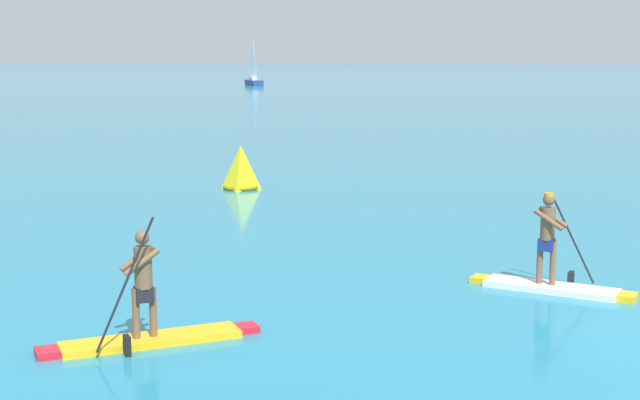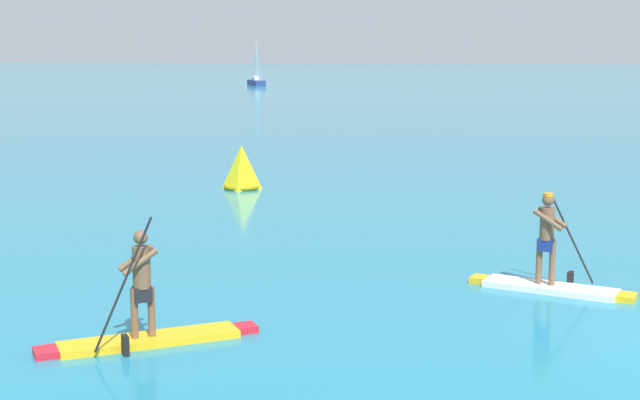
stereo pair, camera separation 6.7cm
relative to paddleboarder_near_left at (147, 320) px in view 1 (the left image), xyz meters
name	(u,v)px [view 1 (the left image)]	position (x,y,z in m)	size (l,w,h in m)	color
paddleboarder_near_left	(147,320)	(0.00, 0.00, 0.00)	(3.01, 2.05, 2.00)	yellow
paddleboarder_mid_center	(551,270)	(6.18, 3.96, 0.02)	(2.90, 1.44, 1.80)	white
race_marker_buoy	(241,169)	(-2.03, 15.08, 0.23)	(1.11, 1.11, 1.34)	yellow
sailboat_left_horizon	(254,78)	(-17.74, 90.48, 0.42)	(2.84, 4.21, 5.23)	navy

